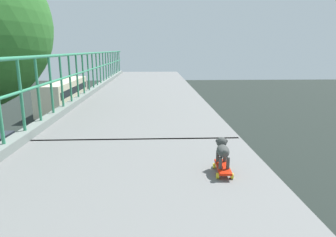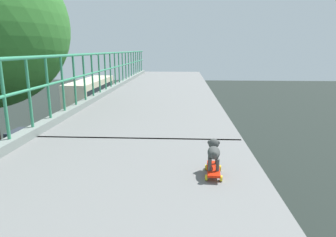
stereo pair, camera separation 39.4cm
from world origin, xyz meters
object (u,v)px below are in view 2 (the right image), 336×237
at_px(city_bus, 91,92).
at_px(toy_skateboard, 213,170).
at_px(small_dog, 214,151).
at_px(car_black_sixth, 23,144).
at_px(car_silver_fifth, 46,167).

xyz_separation_m(city_bus, toy_skateboard, (10.42, -28.46, 3.37)).
bearing_deg(toy_skateboard, small_dog, 88.02).
bearing_deg(city_bus, small_dog, -69.86).
xyz_separation_m(car_black_sixth, city_bus, (-0.17, 14.54, 1.14)).
bearing_deg(car_silver_fifth, toy_skateboard, -55.53).
relative_size(car_black_sixth, small_dog, 11.24).
bearing_deg(small_dog, toy_skateboard, -91.98).
height_order(car_black_sixth, small_dog, small_dog).
xyz_separation_m(car_black_sixth, small_dog, (10.25, -13.87, 4.70)).
bearing_deg(city_bus, toy_skateboard, -69.90).
xyz_separation_m(car_silver_fifth, toy_skateboard, (7.12, -10.37, 4.47)).
bearing_deg(small_dog, car_black_sixth, 126.47).
xyz_separation_m(toy_skateboard, small_dog, (0.00, 0.05, 0.19)).
xyz_separation_m(car_silver_fifth, small_dog, (7.12, -10.32, 4.67)).
bearing_deg(car_black_sixth, city_bus, 90.67).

